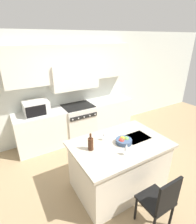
# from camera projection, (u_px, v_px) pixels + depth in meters

# --- Properties ---
(ground_plane) EXTENTS (10.00, 10.00, 0.00)m
(ground_plane) POSITION_uv_depth(u_px,v_px,m) (117.00, 177.00, 3.46)
(ground_plane) COLOR #997F5B
(back_cabinetry) EXTENTS (10.00, 0.46, 2.70)m
(back_cabinetry) POSITION_uv_depth(u_px,v_px,m) (72.00, 78.00, 4.44)
(back_cabinetry) COLOR silver
(back_cabinetry) RESTS_ON ground_plane
(back_counter) EXTENTS (3.14, 0.62, 0.92)m
(back_counter) POSITION_uv_depth(u_px,v_px,m) (78.00, 122.00, 4.68)
(back_counter) COLOR silver
(back_counter) RESTS_ON ground_plane
(range_stove) EXTENTS (0.78, 0.70, 0.93)m
(range_stove) POSITION_uv_depth(u_px,v_px,m) (79.00, 122.00, 4.66)
(range_stove) COLOR beige
(range_stove) RESTS_ON ground_plane
(microwave) EXTENTS (0.55, 0.43, 0.30)m
(microwave) POSITION_uv_depth(u_px,v_px,m) (36.00, 108.00, 3.96)
(microwave) COLOR silver
(microwave) RESTS_ON back_counter
(kitchen_island) EXTENTS (1.61, 1.07, 0.92)m
(kitchen_island) POSITION_uv_depth(u_px,v_px,m) (119.00, 165.00, 3.09)
(kitchen_island) COLOR beige
(kitchen_island) RESTS_ON ground_plane
(island_chair) EXTENTS (0.42, 0.40, 0.94)m
(island_chair) POSITION_uv_depth(u_px,v_px,m) (160.00, 200.00, 2.34)
(island_chair) COLOR black
(island_chair) RESTS_ON ground_plane
(wine_bottle) EXTENTS (0.09, 0.09, 0.28)m
(wine_bottle) POSITION_uv_depth(u_px,v_px,m) (91.00, 144.00, 2.71)
(wine_bottle) COLOR #422314
(wine_bottle) RESTS_ON kitchen_island
(wine_glass_near) EXTENTS (0.07, 0.07, 0.19)m
(wine_glass_near) POSITION_uv_depth(u_px,v_px,m) (126.00, 147.00, 2.57)
(wine_glass_near) COLOR white
(wine_glass_near) RESTS_ON kitchen_island
(wine_glass_far) EXTENTS (0.07, 0.07, 0.19)m
(wine_glass_far) POSITION_uv_depth(u_px,v_px,m) (105.00, 133.00, 2.95)
(wine_glass_far) COLOR white
(wine_glass_far) RESTS_ON kitchen_island
(fruit_bowl) EXTENTS (0.27, 0.27, 0.11)m
(fruit_bowl) POSITION_uv_depth(u_px,v_px,m) (124.00, 141.00, 2.90)
(fruit_bowl) COLOR #384C6B
(fruit_bowl) RESTS_ON kitchen_island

